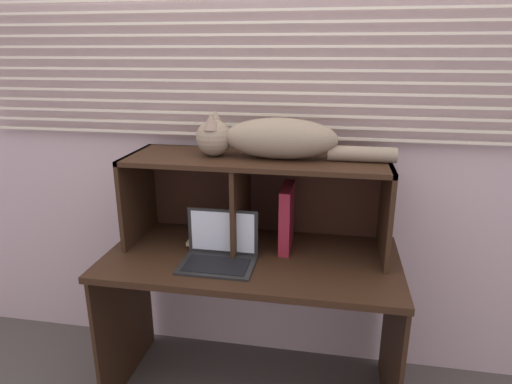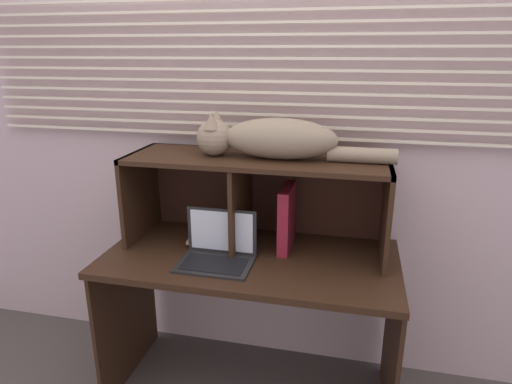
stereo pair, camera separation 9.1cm
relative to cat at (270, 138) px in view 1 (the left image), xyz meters
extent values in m
cube|color=beige|center=(-0.06, 0.24, -0.01)|extent=(4.40, 0.04, 2.50)
cube|color=beige|center=(-0.06, 0.19, -0.03)|extent=(2.89, 0.02, 0.01)
cube|color=beige|center=(-0.06, 0.19, 0.03)|extent=(2.89, 0.02, 0.01)
cube|color=beige|center=(-0.06, 0.19, 0.08)|extent=(2.89, 0.02, 0.01)
cube|color=beige|center=(-0.06, 0.19, 0.13)|extent=(2.89, 0.02, 0.01)
cube|color=beige|center=(-0.06, 0.19, 0.18)|extent=(2.89, 0.02, 0.01)
cube|color=beige|center=(-0.06, 0.19, 0.23)|extent=(2.89, 0.02, 0.01)
cube|color=beige|center=(-0.06, 0.19, 0.28)|extent=(2.89, 0.02, 0.01)
cube|color=beige|center=(-0.06, 0.19, 0.33)|extent=(2.89, 0.02, 0.01)
cube|color=beige|center=(-0.06, 0.19, 0.38)|extent=(2.89, 0.02, 0.01)
cube|color=beige|center=(-0.06, 0.19, 0.44)|extent=(2.89, 0.02, 0.01)
cube|color=beige|center=(-0.06, 0.19, 0.49)|extent=(2.89, 0.02, 0.01)
cube|color=beige|center=(-0.06, 0.19, 0.54)|extent=(2.89, 0.02, 0.01)
cube|color=#321E12|center=(-0.06, -0.12, -0.53)|extent=(1.31, 0.65, 0.03)
cube|color=#321E12|center=(-0.71, -0.12, -0.90)|extent=(0.02, 0.58, 0.71)
cube|color=#321E12|center=(0.58, -0.12, -0.90)|extent=(0.02, 0.58, 0.71)
cube|color=#321E12|center=(-0.06, 0.00, -0.10)|extent=(1.18, 0.39, 0.02)
cube|color=#321E12|center=(-0.64, 0.00, -0.30)|extent=(0.02, 0.39, 0.43)
cube|color=#321E12|center=(0.52, 0.00, -0.30)|extent=(0.02, 0.39, 0.43)
cube|color=#321E12|center=(-0.13, 0.00, -0.31)|extent=(0.02, 0.37, 0.40)
cube|color=#391E14|center=(-0.06, 0.19, -0.30)|extent=(1.18, 0.01, 0.43)
ellipsoid|color=gray|center=(0.05, 0.00, 0.00)|extent=(0.50, 0.19, 0.18)
sphere|color=gray|center=(-0.25, 0.00, -0.01)|extent=(0.16, 0.16, 0.16)
cone|color=gray|center=(-0.25, -0.04, 0.08)|extent=(0.07, 0.07, 0.07)
cone|color=gray|center=(-0.25, 0.04, 0.08)|extent=(0.07, 0.07, 0.07)
cylinder|color=gray|center=(0.40, 0.00, -0.05)|extent=(0.29, 0.07, 0.07)
cube|color=black|center=(-0.19, -0.25, -0.51)|extent=(0.32, 0.22, 0.01)
cube|color=black|center=(-0.19, -0.14, -0.40)|extent=(0.32, 0.01, 0.21)
cube|color=white|center=(-0.19, -0.14, -0.40)|extent=(0.29, 0.00, 0.18)
cube|color=black|center=(-0.19, -0.26, -0.50)|extent=(0.27, 0.16, 0.00)
cube|color=maroon|center=(0.08, 0.00, -0.36)|extent=(0.05, 0.23, 0.30)
cube|color=maroon|center=(-0.26, 0.00, -0.51)|extent=(0.19, 0.21, 0.01)
cube|color=tan|center=(-0.28, 0.00, -0.49)|extent=(0.19, 0.21, 0.02)
cube|color=gray|center=(-0.27, 0.01, -0.47)|extent=(0.19, 0.21, 0.01)
camera|label=1|loc=(0.28, -1.89, 0.37)|focal=31.00mm
camera|label=2|loc=(0.37, -1.87, 0.37)|focal=31.00mm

